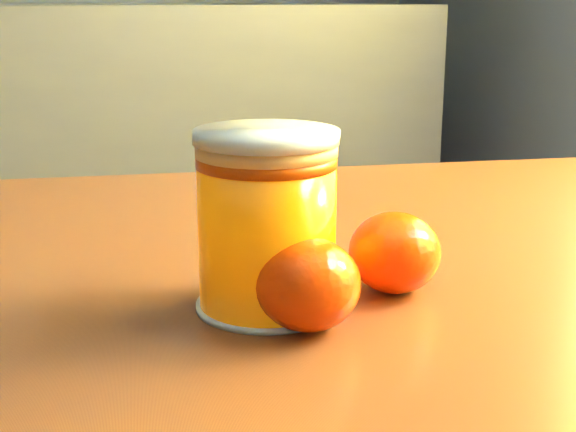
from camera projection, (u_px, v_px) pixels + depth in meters
name	position (u px, v px, depth m)	size (l,w,h in m)	color
table	(400.00, 390.00, 0.58)	(1.05, 0.80, 0.73)	brown
juice_glass	(267.00, 222.00, 0.47)	(0.08, 0.08, 0.11)	orange
orange_front	(308.00, 284.00, 0.45)	(0.06, 0.06, 0.05)	#F73B04
orange_back	(395.00, 252.00, 0.50)	(0.06, 0.06, 0.05)	#F73B04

